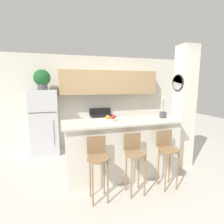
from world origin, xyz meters
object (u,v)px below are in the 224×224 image
bar_stool_right (167,150)px  potted_plant_on_fridge (42,79)px  bar_stool_mid (135,155)px  bar_stool_left (98,159)px  stove_range (103,131)px  refrigerator (45,122)px  fruit_bowl (110,119)px  orchid_vase (163,111)px

bar_stool_right → potted_plant_on_fridge: (-2.11, 2.22, 1.25)m
bar_stool_mid → bar_stool_left: bearing=180.0°
bar_stool_left → potted_plant_on_fridge: (-0.90, 2.22, 1.25)m
stove_range → bar_stool_mid: size_ratio=1.09×
refrigerator → bar_stool_mid: refrigerator is taller
bar_stool_left → stove_range: bearing=74.7°
stove_range → bar_stool_right: size_ratio=1.09×
potted_plant_on_fridge → fruit_bowl: 2.22m
potted_plant_on_fridge → stove_range: bearing=0.5°
potted_plant_on_fridge → orchid_vase: (2.38, -1.63, -0.67)m
stove_range → fruit_bowl: bearing=-98.6°
stove_range → bar_stool_left: 2.32m
bar_stool_left → bar_stool_right: (1.20, 0.00, 0.00)m
bar_stool_mid → fruit_bowl: size_ratio=4.18×
potted_plant_on_fridge → bar_stool_left: bearing=-67.8°
stove_range → fruit_bowl: fruit_bowl is taller
stove_range → bar_stool_right: stove_range is taller
bar_stool_left → fruit_bowl: fruit_bowl is taller
orchid_vase → fruit_bowl: bearing=-179.0°
bar_stool_mid → orchid_vase: 1.20m
stove_range → fruit_bowl: size_ratio=4.58×
stove_range → fruit_bowl: 1.81m
bar_stool_left → bar_stool_mid: (0.60, 0.00, 0.00)m
stove_range → orchid_vase: size_ratio=2.45×
bar_stool_mid → potted_plant_on_fridge: potted_plant_on_fridge is taller
bar_stool_mid → refrigerator: bearing=124.2°
bar_stool_right → orchid_vase: bearing=65.4°
bar_stool_left → orchid_vase: orchid_vase is taller
stove_range → orchid_vase: bearing=-62.4°
potted_plant_on_fridge → bar_stool_right: bearing=-46.4°
orchid_vase → fruit_bowl: orchid_vase is taller
bar_stool_right → potted_plant_on_fridge: bearing=133.6°
stove_range → refrigerator: bearing=-179.5°
refrigerator → bar_stool_right: size_ratio=1.67×
bar_stool_left → bar_stool_right: same height
refrigerator → stove_range: 1.56m
refrigerator → potted_plant_on_fridge: potted_plant_on_fridge is taller
refrigerator → bar_stool_mid: bearing=-55.8°
bar_stool_mid → stove_range: bearing=89.7°
stove_range → bar_stool_right: (0.59, -2.23, 0.19)m
bar_stool_mid → orchid_vase: orchid_vase is taller
refrigerator → potted_plant_on_fridge: (-0.00, 0.00, 1.08)m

